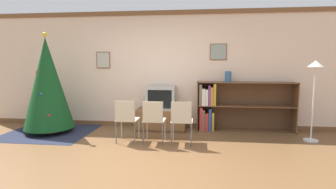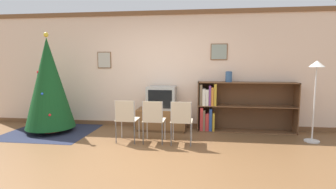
{
  "view_description": "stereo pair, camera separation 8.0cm",
  "coord_description": "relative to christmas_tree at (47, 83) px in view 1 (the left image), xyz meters",
  "views": [
    {
      "loc": [
        0.91,
        -3.88,
        1.53
      ],
      "look_at": [
        0.32,
        1.21,
        0.9
      ],
      "focal_mm": 28.0,
      "sensor_mm": 36.0,
      "label": 1
    },
    {
      "loc": [
        0.99,
        -3.87,
        1.53
      ],
      "look_at": [
        0.32,
        1.21,
        0.9
      ],
      "focal_mm": 28.0,
      "sensor_mm": 36.0,
      "label": 2
    }
  ],
  "objects": [
    {
      "name": "ground_plane",
      "position": [
        2.32,
        -1.4,
        -1.08
      ],
      "size": [
        24.0,
        24.0,
        0.0
      ],
      "primitive_type": "plane",
      "color": "brown"
    },
    {
      "name": "wall_back",
      "position": [
        2.32,
        0.84,
        0.27
      ],
      "size": [
        8.86,
        0.11,
        2.7
      ],
      "color": "beige",
      "rests_on": "ground_plane"
    },
    {
      "name": "area_rug",
      "position": [
        0.0,
        0.0,
        -1.07
      ],
      "size": [
        1.82,
        1.69,
        0.01
      ],
      "color": "#23283D",
      "rests_on": "ground_plane"
    },
    {
      "name": "christmas_tree",
      "position": [
        0.0,
        0.0,
        0.0
      ],
      "size": [
        1.04,
        1.04,
        2.15
      ],
      "color": "maroon",
      "rests_on": "area_rug"
    },
    {
      "name": "tv_console",
      "position": [
        2.4,
        0.5,
        -0.83
      ],
      "size": [
        1.09,
        0.53,
        0.48
      ],
      "color": "brown",
      "rests_on": "ground_plane"
    },
    {
      "name": "television",
      "position": [
        2.4,
        0.5,
        -0.34
      ],
      "size": [
        0.63,
        0.52,
        0.51
      ],
      "color": "#9E9E99",
      "rests_on": "tv_console"
    },
    {
      "name": "folding_chair_left",
      "position": [
        1.88,
        -0.52,
        -0.6
      ],
      "size": [
        0.4,
        0.4,
        0.82
      ],
      "color": "beige",
      "rests_on": "ground_plane"
    },
    {
      "name": "folding_chair_center",
      "position": [
        2.4,
        -0.52,
        -0.6
      ],
      "size": [
        0.4,
        0.4,
        0.82
      ],
      "color": "beige",
      "rests_on": "ground_plane"
    },
    {
      "name": "folding_chair_right",
      "position": [
        2.93,
        -0.52,
        -0.6
      ],
      "size": [
        0.4,
        0.4,
        0.82
      ],
      "color": "beige",
      "rests_on": "ground_plane"
    },
    {
      "name": "bookshelf",
      "position": [
        3.87,
        0.61,
        -0.54
      ],
      "size": [
        2.12,
        0.36,
        1.1
      ],
      "color": "brown",
      "rests_on": "ground_plane"
    },
    {
      "name": "vase",
      "position": [
        3.87,
        0.58,
        0.14
      ],
      "size": [
        0.14,
        0.14,
        0.23
      ],
      "color": "#335684",
      "rests_on": "bookshelf"
    },
    {
      "name": "standing_lamp",
      "position": [
        5.42,
        -0.02,
        0.12
      ],
      "size": [
        0.28,
        0.28,
        1.56
      ],
      "color": "silver",
      "rests_on": "ground_plane"
    }
  ]
}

